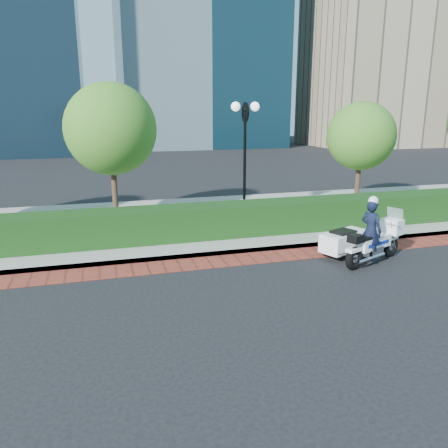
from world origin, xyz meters
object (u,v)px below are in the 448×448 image
object	(u,v)px
tree_b	(111,129)
police_motorcycle	(361,238)
lamppost	(245,143)
tree_c	(361,136)

from	to	relation	value
tree_b	police_motorcycle	bearing A→B (deg)	-43.43
lamppost	tree_c	distance (m)	5.65
lamppost	tree_c	world-z (taller)	tree_c
lamppost	police_motorcycle	xyz separation A→B (m)	(1.83, -4.69, -2.31)
tree_b	police_motorcycle	xyz separation A→B (m)	(6.33, -5.99, -2.79)
lamppost	tree_b	xyz separation A→B (m)	(-4.50, 1.30, 0.48)
tree_b	police_motorcycle	size ratio (longest dim) A/B	2.04
tree_c	police_motorcycle	size ratio (longest dim) A/B	1.79
tree_b	lamppost	bearing A→B (deg)	-16.11
lamppost	police_motorcycle	bearing A→B (deg)	-68.72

